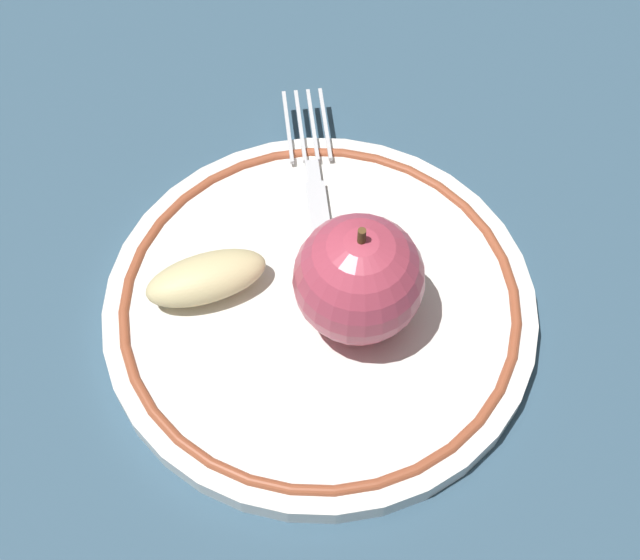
# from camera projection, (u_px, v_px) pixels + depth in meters

# --- Properties ---
(ground_plane) EXTENTS (2.00, 2.00, 0.00)m
(ground_plane) POSITION_uv_depth(u_px,v_px,m) (357.00, 339.00, 0.51)
(ground_plane) COLOR #37566D
(plate) EXTENTS (0.25, 0.25, 0.02)m
(plate) POSITION_uv_depth(u_px,v_px,m) (320.00, 307.00, 0.51)
(plate) COLOR white
(plate) RESTS_ON ground_plane
(apple_red_whole) EXTENTS (0.07, 0.07, 0.08)m
(apple_red_whole) POSITION_uv_depth(u_px,v_px,m) (361.00, 279.00, 0.47)
(apple_red_whole) COLOR #BE4258
(apple_red_whole) RESTS_ON plate
(apple_slice_front) EXTENTS (0.07, 0.05, 0.02)m
(apple_slice_front) POSITION_uv_depth(u_px,v_px,m) (206.00, 278.00, 0.50)
(apple_slice_front) COLOR beige
(apple_slice_front) RESTS_ON plate
(fork) EXTENTS (0.03, 0.17, 0.00)m
(fork) POSITION_uv_depth(u_px,v_px,m) (317.00, 200.00, 0.54)
(fork) COLOR silver
(fork) RESTS_ON plate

